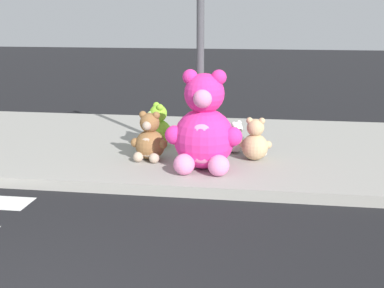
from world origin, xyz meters
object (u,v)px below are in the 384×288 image
(plush_white, at_px, (235,140))
(plush_brown, at_px, (150,141))
(sign_pole, at_px, (200,42))
(plush_tan, at_px, (255,143))
(plush_lime, at_px, (157,129))
(plush_pink_large, at_px, (204,130))

(plush_white, relative_size, plush_brown, 0.69)
(sign_pole, relative_size, plush_tan, 5.03)
(plush_lime, relative_size, plush_brown, 0.98)
(plush_tan, bearing_deg, sign_pole, 178.72)
(plush_lime, height_order, plush_white, plush_lime)
(plush_lime, bearing_deg, plush_pink_large, -51.43)
(plush_pink_large, xyz_separation_m, plush_lime, (-0.91, 1.14, -0.27))
(plush_white, bearing_deg, sign_pole, -146.22)
(plush_white, distance_m, plush_tan, 0.48)
(sign_pole, distance_m, plush_lime, 1.70)
(plush_white, distance_m, plush_brown, 1.36)
(sign_pole, bearing_deg, plush_brown, -159.76)
(plush_brown, bearing_deg, plush_tan, 9.04)
(sign_pole, height_order, plush_brown, sign_pole)
(plush_brown, distance_m, plush_tan, 1.55)
(sign_pole, distance_m, plush_brown, 1.60)
(plush_brown, bearing_deg, plush_lime, 94.41)
(plush_white, relative_size, plush_tan, 0.78)
(plush_pink_large, distance_m, plush_white, 1.06)
(sign_pole, height_order, plush_lime, sign_pole)
(plush_brown, bearing_deg, plush_pink_large, -21.24)
(plush_lime, relative_size, plush_white, 1.41)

